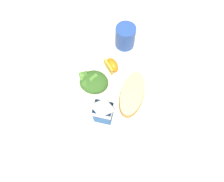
% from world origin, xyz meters
% --- Properties ---
extents(ground, '(3.00, 3.00, 0.00)m').
position_xyz_m(ground, '(0.00, 0.00, 0.00)').
color(ground, beige).
extents(white_plate, '(0.28, 0.28, 0.02)m').
position_xyz_m(white_plate, '(0.00, 0.00, 0.01)').
color(white_plate, white).
rests_on(white_plate, ground).
extents(cheesy_pizza_bread, '(0.09, 0.17, 0.04)m').
position_xyz_m(cheesy_pizza_bread, '(-0.07, 0.00, 0.03)').
color(cheesy_pizza_bread, '#A87038').
rests_on(cheesy_pizza_bread, white_plate).
extents(green_salad_pile, '(0.11, 0.09, 0.04)m').
position_xyz_m(green_salad_pile, '(0.07, -0.02, 0.04)').
color(green_salad_pile, '#336023').
rests_on(green_salad_pile, white_plate).
extents(milk_carton, '(0.06, 0.05, 0.11)m').
position_xyz_m(milk_carton, '(0.01, 0.09, 0.08)').
color(milk_carton, '#23569E').
rests_on(milk_carton, white_plate).
extents(orange_wedge_front, '(0.07, 0.07, 0.04)m').
position_xyz_m(orange_wedge_front, '(0.02, -0.10, 0.04)').
color(orange_wedge_front, orange).
rests_on(orange_wedge_front, white_plate).
extents(paper_napkin, '(0.12, 0.12, 0.00)m').
position_xyz_m(paper_napkin, '(0.04, 0.24, 0.00)').
color(paper_napkin, white).
rests_on(paper_napkin, ground).
extents(drinking_blue_cup, '(0.08, 0.08, 0.09)m').
position_xyz_m(drinking_blue_cup, '(-0.00, -0.22, 0.05)').
color(drinking_blue_cup, '#284CA3').
rests_on(drinking_blue_cup, ground).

